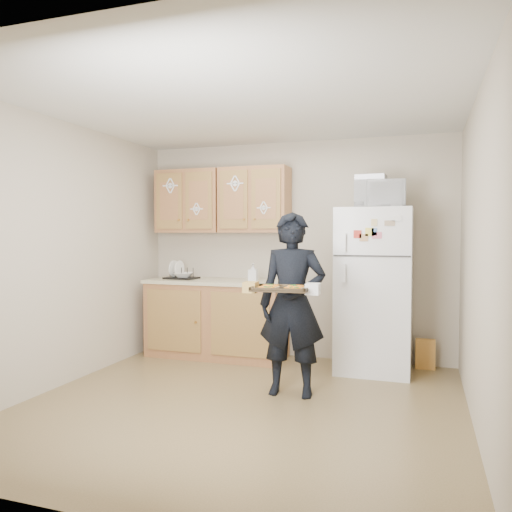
# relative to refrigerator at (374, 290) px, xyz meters

# --- Properties ---
(floor) EXTENTS (3.60, 3.60, 0.00)m
(floor) POSITION_rel_refrigerator_xyz_m (-0.95, -1.43, -0.85)
(floor) COLOR brown
(floor) RESTS_ON ground
(ceiling) EXTENTS (3.60, 3.60, 0.00)m
(ceiling) POSITION_rel_refrigerator_xyz_m (-0.95, -1.43, 1.65)
(ceiling) COLOR silver
(ceiling) RESTS_ON wall_back
(wall_back) EXTENTS (3.60, 0.04, 2.50)m
(wall_back) POSITION_rel_refrigerator_xyz_m (-0.95, 0.37, 0.40)
(wall_back) COLOR #B0A38E
(wall_back) RESTS_ON floor
(wall_front) EXTENTS (3.60, 0.04, 2.50)m
(wall_front) POSITION_rel_refrigerator_xyz_m (-0.95, -3.23, 0.40)
(wall_front) COLOR #B0A38E
(wall_front) RESTS_ON floor
(wall_left) EXTENTS (0.04, 3.60, 2.50)m
(wall_left) POSITION_rel_refrigerator_xyz_m (-2.75, -1.43, 0.40)
(wall_left) COLOR #B0A38E
(wall_left) RESTS_ON floor
(wall_right) EXTENTS (0.04, 3.60, 2.50)m
(wall_right) POSITION_rel_refrigerator_xyz_m (0.85, -1.43, 0.40)
(wall_right) COLOR #B0A38E
(wall_right) RESTS_ON floor
(refrigerator) EXTENTS (0.75, 0.70, 1.70)m
(refrigerator) POSITION_rel_refrigerator_xyz_m (0.00, 0.00, 0.00)
(refrigerator) COLOR white
(refrigerator) RESTS_ON floor
(base_cabinet) EXTENTS (1.60, 0.60, 0.86)m
(base_cabinet) POSITION_rel_refrigerator_xyz_m (-1.80, 0.05, -0.42)
(base_cabinet) COLOR brown
(base_cabinet) RESTS_ON floor
(countertop) EXTENTS (1.64, 0.64, 0.04)m
(countertop) POSITION_rel_refrigerator_xyz_m (-1.80, 0.05, 0.03)
(countertop) COLOR #BAB28F
(countertop) RESTS_ON base_cabinet
(upper_cab_left) EXTENTS (0.80, 0.33, 0.75)m
(upper_cab_left) POSITION_rel_refrigerator_xyz_m (-2.20, 0.18, 0.98)
(upper_cab_left) COLOR brown
(upper_cab_left) RESTS_ON wall_back
(upper_cab_right) EXTENTS (0.80, 0.33, 0.75)m
(upper_cab_right) POSITION_rel_refrigerator_xyz_m (-1.38, 0.18, 0.98)
(upper_cab_right) COLOR brown
(upper_cab_right) RESTS_ON wall_back
(cereal_box) EXTENTS (0.20, 0.07, 0.32)m
(cereal_box) POSITION_rel_refrigerator_xyz_m (0.52, 0.24, -0.69)
(cereal_box) COLOR #F0B055
(cereal_box) RESTS_ON floor
(person) EXTENTS (0.62, 0.43, 1.63)m
(person) POSITION_rel_refrigerator_xyz_m (-0.62, -1.02, -0.04)
(person) COLOR black
(person) RESTS_ON floor
(baking_tray) EXTENTS (0.49, 0.37, 0.04)m
(baking_tray) POSITION_rel_refrigerator_xyz_m (-0.64, -1.32, 0.13)
(baking_tray) COLOR black
(baking_tray) RESTS_ON person
(pizza_front_left) EXTENTS (0.16, 0.16, 0.02)m
(pizza_front_left) POSITION_rel_refrigerator_xyz_m (-0.74, -1.41, 0.14)
(pizza_front_left) COLOR gold
(pizza_front_left) RESTS_ON baking_tray
(pizza_front_right) EXTENTS (0.16, 0.16, 0.02)m
(pizza_front_right) POSITION_rel_refrigerator_xyz_m (-0.52, -1.39, 0.14)
(pizza_front_right) COLOR gold
(pizza_front_right) RESTS_ON baking_tray
(pizza_back_left) EXTENTS (0.16, 0.16, 0.02)m
(pizza_back_left) POSITION_rel_refrigerator_xyz_m (-0.75, -1.25, 0.14)
(pizza_back_left) COLOR gold
(pizza_back_left) RESTS_ON baking_tray
(pizza_back_right) EXTENTS (0.16, 0.16, 0.02)m
(pizza_back_right) POSITION_rel_refrigerator_xyz_m (-0.53, -1.24, 0.14)
(pizza_back_right) COLOR gold
(pizza_back_right) RESTS_ON baking_tray
(microwave) EXTENTS (0.54, 0.40, 0.28)m
(microwave) POSITION_rel_refrigerator_xyz_m (0.04, -0.05, 0.99)
(microwave) COLOR white
(microwave) RESTS_ON refrigerator
(foil_pan) EXTENTS (0.32, 0.23, 0.06)m
(foil_pan) POSITION_rel_refrigerator_xyz_m (-0.04, -0.02, 1.16)
(foil_pan) COLOR #B5B4BC
(foil_pan) RESTS_ON microwave
(dish_rack) EXTENTS (0.39, 0.31, 0.14)m
(dish_rack) POSITION_rel_refrigerator_xyz_m (-2.25, 0.04, 0.12)
(dish_rack) COLOR black
(dish_rack) RESTS_ON countertop
(bowl) EXTENTS (0.29, 0.29, 0.06)m
(bowl) POSITION_rel_refrigerator_xyz_m (-2.22, 0.04, 0.10)
(bowl) COLOR silver
(bowl) RESTS_ON dish_rack
(soap_bottle) EXTENTS (0.10, 0.10, 0.21)m
(soap_bottle) POSITION_rel_refrigerator_xyz_m (-1.31, -0.09, 0.15)
(soap_bottle) COLOR white
(soap_bottle) RESTS_ON countertop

